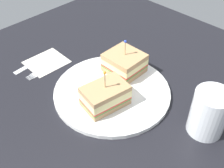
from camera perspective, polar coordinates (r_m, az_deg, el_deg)
The scene contains 8 objects.
ground_plane at distance 71.16cm, azimuth 0.00°, elevation -2.46°, with size 98.08×98.08×2.00cm, color black.
plate at distance 70.10cm, azimuth 0.00°, elevation -1.56°, with size 29.30×29.30×1.08cm, color white.
sandwich_half_front at distance 64.34cm, azimuth -1.42°, elevation -2.42°, with size 11.35×8.56×9.89cm.
sandwich_half_back at distance 74.08cm, azimuth 2.58°, elevation 4.39°, with size 8.78×9.36×9.71cm.
drink_glass at distance 62.35cm, azimuth 19.21°, elevation -6.00°, with size 7.82×7.82×10.63cm.
napkin at distance 82.65cm, azimuth -13.32°, elevation 4.44°, with size 10.87×9.78×0.15cm, color beige.
fork at distance 79.43cm, azimuth -14.36°, elevation 2.60°, with size 11.69×2.32×0.35cm.
knife at distance 82.81cm, azimuth -16.28°, elevation 3.98°, with size 12.95×1.99×0.35cm.
Camera 1 is at (36.42, 36.14, 48.31)cm, focal length 44.45 mm.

